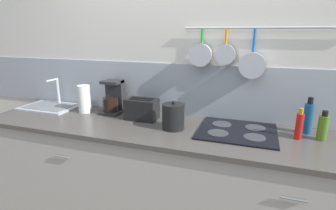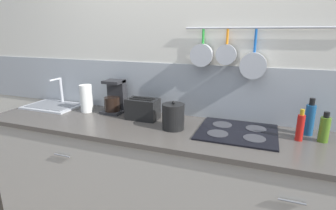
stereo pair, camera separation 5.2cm
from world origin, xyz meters
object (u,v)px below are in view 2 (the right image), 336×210
Objects in this scene: bottle_cooking_wine at (310,119)px; bottle_vinegar at (300,127)px; coffee_maker at (115,99)px; bottle_olive_oil at (324,129)px; paper_towel_roll at (86,98)px; kettle at (173,116)px; toaster at (143,109)px.

bottle_vinegar is at bearing -117.38° from bottle_cooking_wine.
coffee_maker is 1.43× the size of bottle_olive_oil.
coffee_maker is at bearing 18.13° from paper_towel_roll.
bottle_cooking_wine is (1.77, 0.08, -0.01)m from paper_towel_roll.
coffee_maker is 1.60m from bottle_olive_oil.
kettle is 0.82× the size of bottle_cooking_wine.
bottle_vinegar is at bearing 5.70° from kettle.
coffee_maker is 1.46m from bottle_vinegar.
bottle_vinegar reaches higher than toaster.
kettle is (0.62, -0.21, -0.02)m from coffee_maker.
paper_towel_roll is 1.84m from bottle_olive_oil.
coffee_maker is 1.35× the size of kettle.
bottle_olive_oil is at bearing -52.58° from bottle_cooking_wine.
toaster is 1.29m from bottle_olive_oil.
coffee_maker is 1.06× the size of toaster.
toaster is 1.35× the size of bottle_olive_oil.
coffee_maker is at bearing 164.04° from toaster.
bottle_cooking_wine is (0.91, 0.21, 0.02)m from kettle.
bottle_vinegar is 0.15m from bottle_cooking_wine.
bottle_vinegar is at bearing -167.61° from bottle_olive_oil.
coffee_maker is 1.35× the size of bottle_vinegar.
bottle_cooking_wine is at bearing 2.67° from paper_towel_roll.
paper_towel_roll is 1.77m from bottle_cooking_wine.
bottle_olive_oil is at bearing -3.39° from coffee_maker.
kettle is 0.93m from bottle_cooking_wine.
paper_towel_roll is 1.21× the size of bottle_olive_oil.
bottle_vinegar is 0.15m from bottle_olive_oil.
bottle_vinegar is 1.06× the size of bottle_olive_oil.
bottle_olive_oil is (1.29, -0.01, 0.00)m from toaster.
bottle_olive_oil is (0.14, 0.03, -0.01)m from bottle_vinegar.
bottle_cooking_wine is at bearing 62.62° from bottle_vinegar.
kettle is (0.31, -0.12, 0.01)m from toaster.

